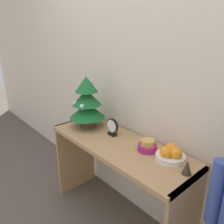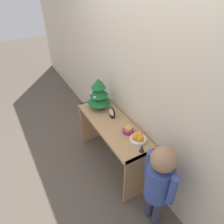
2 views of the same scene
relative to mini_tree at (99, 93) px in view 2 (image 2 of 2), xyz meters
The scene contains 9 objects.
ground_plane 1.02m from the mini_tree, 30.53° to the right, with size 12.00×12.00×0.00m, color brown.
back_wall 0.56m from the mini_tree, 32.60° to the left, with size 7.00×0.05×2.50m, color beige.
console_table 0.53m from the mini_tree, ahead, with size 1.16×0.42×0.70m.
mini_tree is the anchor object (origin of this frame).
fruit_bowl 0.79m from the mini_tree, ahead, with size 0.18×0.18×0.10m.
singing_bowl 0.63m from the mini_tree, ahead, with size 0.13×0.13×0.08m.
desk_clock 0.31m from the mini_tree, ahead, with size 0.12×0.04×0.14m.
figurine 0.93m from the mini_tree, ahead, with size 0.05×0.05×0.08m.
child_figure 1.29m from the mini_tree, ahead, with size 0.40×0.25×1.07m.
Camera 2 is at (1.73, -0.80, 2.37)m, focal length 35.00 mm.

